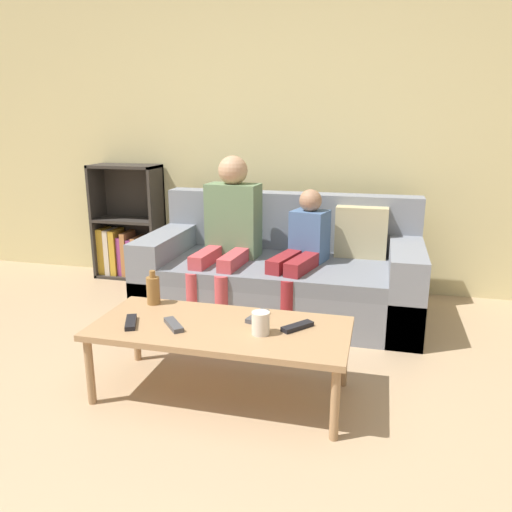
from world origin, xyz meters
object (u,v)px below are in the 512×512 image
(couch, at_px, (283,275))
(person_child, at_px, (301,250))
(bottle, at_px, (153,290))
(tv_remote_1, at_px, (131,322))
(bookshelf, at_px, (129,235))
(person_adult, at_px, (229,226))
(coffee_table, at_px, (221,332))
(tv_remote_3, at_px, (257,316))
(tv_remote_2, at_px, (297,327))
(cup_near, at_px, (261,323))
(tv_remote_0, at_px, (174,325))

(couch, relative_size, person_child, 2.16)
(bottle, bearing_deg, tv_remote_1, -86.72)
(bookshelf, bearing_deg, person_adult, -27.60)
(tv_remote_1, height_order, bottle, bottle)
(coffee_table, relative_size, person_child, 1.41)
(bookshelf, relative_size, coffee_table, 0.78)
(person_adult, distance_m, tv_remote_3, 1.11)
(tv_remote_2, relative_size, tv_remote_3, 0.92)
(person_child, distance_m, tv_remote_2, 1.03)
(coffee_table, bearing_deg, bookshelf, 129.44)
(tv_remote_2, bearing_deg, cup_near, -107.49)
(tv_remote_3, distance_m, bottle, 0.60)
(bookshelf, height_order, coffee_table, bookshelf)
(person_adult, xyz_separation_m, person_child, (0.51, -0.05, -0.13))
(couch, relative_size, bottle, 10.22)
(bookshelf, bearing_deg, tv_remote_0, -56.20)
(bottle, bearing_deg, cup_near, -20.42)
(tv_remote_1, bearing_deg, tv_remote_0, -18.07)
(coffee_table, xyz_separation_m, tv_remote_0, (-0.21, -0.07, 0.04))
(bottle, bearing_deg, tv_remote_0, -49.33)
(cup_near, distance_m, bottle, 0.70)
(cup_near, height_order, tv_remote_1, cup_near)
(cup_near, xyz_separation_m, tv_remote_2, (0.16, 0.10, -0.04))
(bookshelf, xyz_separation_m, bottle, (0.95, -1.50, 0.08))
(tv_remote_1, height_order, tv_remote_2, same)
(couch, height_order, tv_remote_3, couch)
(person_child, xyz_separation_m, cup_near, (-0.00, -1.12, -0.07))
(cup_near, xyz_separation_m, tv_remote_0, (-0.43, -0.02, -0.04))
(cup_near, relative_size, bottle, 0.58)
(tv_remote_2, relative_size, bottle, 0.87)
(couch, distance_m, coffee_table, 1.22)
(person_adult, height_order, person_child, person_adult)
(coffee_table, bearing_deg, person_child, 78.61)
(couch, distance_m, tv_remote_2, 1.20)
(cup_near, height_order, tv_remote_2, cup_near)
(tv_remote_0, relative_size, bottle, 0.86)
(tv_remote_1, xyz_separation_m, tv_remote_3, (0.58, 0.23, 0.00))
(couch, xyz_separation_m, cup_near, (0.14, -1.26, 0.16))
(couch, bearing_deg, person_adult, -166.57)
(tv_remote_2, bearing_deg, person_child, 138.08)
(coffee_table, height_order, person_adult, person_adult)
(cup_near, relative_size, tv_remote_1, 0.62)
(person_adult, bearing_deg, tv_remote_0, -81.67)
(tv_remote_1, bearing_deg, bottle, 69.01)
(coffee_table, bearing_deg, tv_remote_2, 8.60)
(couch, xyz_separation_m, tv_remote_0, (-0.28, -1.28, 0.11))
(bookshelf, height_order, cup_near, bookshelf)
(coffee_table, xyz_separation_m, tv_remote_3, (0.15, 0.13, 0.04))
(person_adult, relative_size, cup_near, 10.16)
(person_adult, height_order, tv_remote_2, person_adult)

